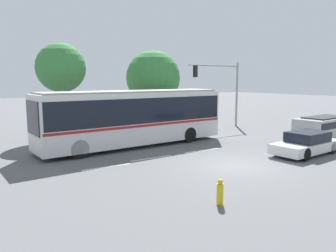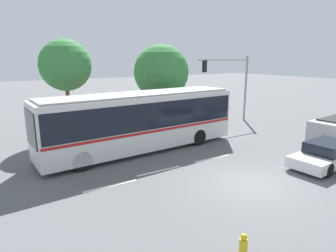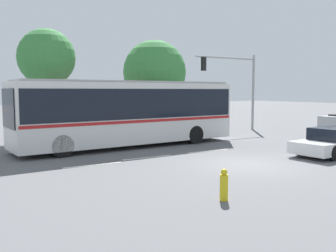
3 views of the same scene
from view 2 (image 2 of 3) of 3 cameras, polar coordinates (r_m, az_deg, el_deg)
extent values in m
plane|color=#5B5B5E|center=(13.27, 16.16, -11.00)|extent=(140.00, 140.00, 0.00)
cube|color=silver|center=(16.85, -5.25, 1.03)|extent=(11.97, 3.30, 3.06)
cube|color=black|center=(16.75, -5.29, 2.67)|extent=(11.74, 3.33, 1.47)
cube|color=#B21E1E|center=(16.93, -5.23, -0.18)|extent=(11.86, 3.33, 0.14)
cube|color=black|center=(14.80, -25.57, -0.50)|extent=(0.19, 2.20, 1.71)
cube|color=#959592|center=(16.59, -5.37, 6.37)|extent=(11.49, 3.07, 0.10)
cylinder|color=black|center=(14.61, -16.69, -6.65)|extent=(1.02, 0.36, 1.00)
cylinder|color=black|center=(16.69, -19.25, -4.34)|extent=(1.02, 0.36, 1.00)
cylinder|color=black|center=(18.21, 6.05, -2.20)|extent=(1.02, 0.36, 1.00)
cylinder|color=black|center=(19.92, 1.72, -0.78)|extent=(1.02, 0.36, 1.00)
cube|color=silver|center=(16.72, 28.80, -5.43)|extent=(4.59, 2.11, 0.52)
cube|color=black|center=(16.68, 29.17, -3.61)|extent=(2.34, 1.73, 0.54)
cylinder|color=black|center=(15.25, 29.14, -7.63)|extent=(0.68, 0.27, 0.67)
cylinder|color=black|center=(15.91, 24.04, -6.25)|extent=(0.68, 0.27, 0.67)
cylinder|color=black|center=(18.24, 28.38, -4.29)|extent=(0.68, 0.27, 0.67)
cylinder|color=black|center=(20.89, 27.00, -1.93)|extent=(0.78, 0.33, 0.76)
cylinder|color=black|center=(23.44, 30.13, -0.76)|extent=(0.78, 0.33, 0.76)
cylinder|color=gray|center=(26.12, 15.11, 7.18)|extent=(0.18, 0.18, 5.54)
cylinder|color=gray|center=(24.14, 11.07, 12.76)|extent=(5.27, 0.12, 0.12)
cube|color=black|center=(22.85, 7.26, 11.63)|extent=(0.30, 0.22, 0.90)
cylinder|color=red|center=(22.94, 7.09, 12.39)|extent=(0.18, 0.02, 0.18)
cylinder|color=yellow|center=(22.94, 7.07, 11.64)|extent=(0.18, 0.02, 0.18)
cylinder|color=green|center=(22.95, 7.05, 10.89)|extent=(0.18, 0.02, 0.18)
cube|color=#286028|center=(21.51, -6.26, 0.14)|extent=(8.94, 1.28, 0.95)
cube|color=#B22D6B|center=(21.35, -6.31, 2.14)|extent=(8.76, 1.21, 0.58)
cylinder|color=brown|center=(20.90, -19.03, 2.89)|extent=(0.26, 0.26, 3.66)
sphere|color=#387F3D|center=(20.61, -19.68, 11.26)|extent=(3.40, 3.40, 3.40)
cylinder|color=brown|center=(23.87, -1.30, 3.59)|extent=(0.31, 0.31, 2.64)
sphere|color=#387F3D|center=(23.56, -1.34, 10.59)|extent=(4.43, 4.43, 4.43)
cylinder|color=gold|center=(8.57, 14.64, -22.82)|extent=(0.22, 0.22, 0.70)
sphere|color=gold|center=(8.33, 14.82, -20.48)|extent=(0.18, 0.18, 0.18)
cube|color=silver|center=(16.00, 8.76, -6.35)|extent=(2.40, 0.16, 0.01)
cube|color=silver|center=(14.13, -1.72, -8.89)|extent=(2.40, 0.16, 0.01)
cube|color=silver|center=(12.83, -11.32, -11.55)|extent=(2.40, 0.16, 0.01)
camera|label=1|loc=(3.74, 178.74, -33.52)|focal=34.88mm
camera|label=3|loc=(3.96, 166.72, -50.73)|focal=40.13mm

